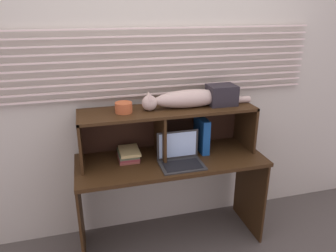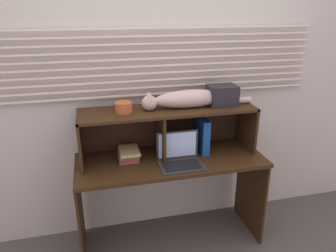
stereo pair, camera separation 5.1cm
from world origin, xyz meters
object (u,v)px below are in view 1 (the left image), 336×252
book_stack (128,154)px  small_basket (124,108)px  laptop (180,157)px  binder_upright (202,134)px  cat (187,99)px  storage_box (222,95)px

book_stack → small_basket: 0.39m
laptop → binder_upright: binder_upright is taller
cat → binder_upright: size_ratio=3.15×
laptop → binder_upright: bearing=37.7°
book_stack → small_basket: (-0.02, -0.00, 0.38)m
book_stack → cat: bearing=-0.1°
binder_upright → small_basket: small_basket is taller
binder_upright → small_basket: (-0.63, 0.00, 0.28)m
laptop → storage_box: bearing=24.9°
laptop → small_basket: bearing=154.7°
cat → binder_upright: cat is taller
book_stack → small_basket: size_ratio=1.75×
cat → binder_upright: (0.13, -0.00, -0.31)m
cat → storage_box: bearing=-0.0°
small_basket → storage_box: 0.78m
small_basket → storage_box: storage_box is taller
binder_upright → laptop: bearing=-142.3°
binder_upright → book_stack: 0.62m
binder_upright → storage_box: 0.36m
cat → laptop: size_ratio=2.72×
binder_upright → storage_box: size_ratio=1.28×
book_stack → small_basket: bearing=-178.3°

